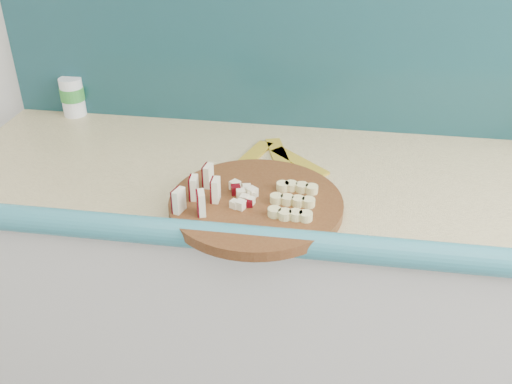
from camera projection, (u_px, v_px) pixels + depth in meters
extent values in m
cube|color=silver|center=(369.00, 322.00, 1.63)|extent=(2.20, 0.60, 0.88)
cube|color=tan|center=(388.00, 185.00, 1.40)|extent=(2.20, 0.60, 0.03)
cube|color=teal|center=(394.00, 259.00, 1.15)|extent=(2.20, 0.06, 0.03)
cube|color=teal|center=(395.00, 44.00, 1.51)|extent=(2.20, 0.02, 0.50)
cylinder|color=#49250F|center=(256.00, 204.00, 1.27)|extent=(0.40, 0.40, 0.02)
cube|color=#F9F0C7|center=(179.00, 201.00, 1.21)|extent=(0.01, 0.03, 0.05)
cube|color=#46050A|center=(175.00, 200.00, 1.21)|extent=(0.01, 0.03, 0.05)
cube|color=#F9F0C7|center=(194.00, 188.00, 1.26)|extent=(0.01, 0.03, 0.05)
cube|color=#46050A|center=(191.00, 187.00, 1.26)|extent=(0.01, 0.03, 0.05)
cube|color=#F9F0C7|center=(209.00, 176.00, 1.30)|extent=(0.01, 0.03, 0.05)
cube|color=#46050A|center=(205.00, 175.00, 1.30)|extent=(0.01, 0.03, 0.05)
cube|color=#F9F0C7|center=(202.00, 203.00, 1.20)|extent=(0.01, 0.03, 0.05)
cube|color=#46050A|center=(198.00, 203.00, 1.20)|extent=(0.01, 0.03, 0.05)
cube|color=#F9F0C7|center=(216.00, 190.00, 1.25)|extent=(0.01, 0.03, 0.05)
cube|color=#46050A|center=(212.00, 190.00, 1.25)|extent=(0.01, 0.03, 0.05)
cube|color=#F7F1C6|center=(249.00, 195.00, 1.26)|extent=(0.02, 0.02, 0.02)
cube|color=#F7F1C6|center=(252.00, 194.00, 1.27)|extent=(0.02, 0.02, 0.02)
cube|color=#46050A|center=(252.00, 191.00, 1.28)|extent=(0.02, 0.02, 0.02)
cube|color=#F7F1C6|center=(246.00, 193.00, 1.27)|extent=(0.02, 0.02, 0.02)
cube|color=#F7F1C6|center=(242.00, 191.00, 1.28)|extent=(0.02, 0.02, 0.02)
cube|color=#F7F1C6|center=(236.00, 192.00, 1.27)|extent=(0.02, 0.02, 0.02)
cube|color=#F7F1C6|center=(240.00, 195.00, 1.26)|extent=(0.02, 0.02, 0.02)
cube|color=#F7F1C6|center=(239.00, 198.00, 1.25)|extent=(0.02, 0.02, 0.02)
cube|color=#46050A|center=(241.00, 201.00, 1.24)|extent=(0.02, 0.02, 0.02)
cube|color=#F7F1C6|center=(247.00, 198.00, 1.25)|extent=(0.02, 0.02, 0.02)
cube|color=#F7F1C6|center=(253.00, 198.00, 1.25)|extent=(0.02, 0.02, 0.02)
cylinder|color=#E4D98B|center=(273.00, 213.00, 1.20)|extent=(0.03, 0.03, 0.02)
cylinder|color=#E4D98B|center=(284.00, 214.00, 1.20)|extent=(0.03, 0.03, 0.02)
cylinder|color=#E4D98B|center=(295.00, 215.00, 1.19)|extent=(0.03, 0.03, 0.02)
cylinder|color=#E4D98B|center=(306.00, 216.00, 1.19)|extent=(0.03, 0.03, 0.02)
cylinder|color=#E4D98B|center=(278.00, 199.00, 1.25)|extent=(0.03, 0.03, 0.02)
cylinder|color=#E4D98B|center=(288.00, 200.00, 1.25)|extent=(0.03, 0.03, 0.02)
cylinder|color=#E4D98B|center=(299.00, 201.00, 1.24)|extent=(0.03, 0.03, 0.02)
cylinder|color=#E4D98B|center=(309.00, 202.00, 1.24)|extent=(0.03, 0.03, 0.02)
cylinder|color=#E4D98B|center=(282.00, 186.00, 1.30)|extent=(0.03, 0.03, 0.02)
cylinder|color=#E4D98B|center=(292.00, 187.00, 1.30)|extent=(0.03, 0.03, 0.02)
cylinder|color=#E4D98B|center=(302.00, 188.00, 1.29)|extent=(0.03, 0.03, 0.02)
cylinder|color=#E4D98B|center=(312.00, 189.00, 1.29)|extent=(0.03, 0.03, 0.02)
cylinder|color=white|center=(73.00, 97.00, 1.70)|extent=(0.07, 0.07, 0.11)
cylinder|color=green|center=(72.00, 94.00, 1.70)|extent=(0.07, 0.07, 0.04)
cube|color=gold|center=(251.00, 157.00, 1.49)|extent=(0.09, 0.19, 0.01)
cube|color=gold|center=(279.00, 154.00, 1.50)|extent=(0.09, 0.19, 0.01)
cube|color=gold|center=(299.00, 162.00, 1.46)|extent=(0.16, 0.15, 0.01)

